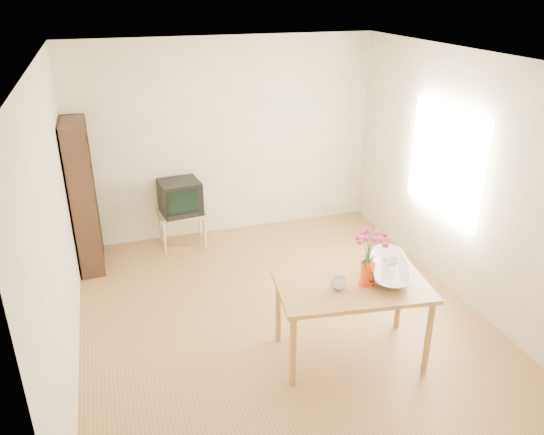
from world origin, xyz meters
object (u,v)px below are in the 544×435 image
object	(u,v)px
mug	(339,283)
television	(180,196)
bowl	(392,249)
pitcher	(367,274)
table	(353,293)

from	to	relation	value
mug	television	world-z (taller)	television
bowl	pitcher	bearing A→B (deg)	-157.62
pitcher	bowl	bearing A→B (deg)	23.59
television	pitcher	bearing A→B (deg)	-72.71
table	bowl	distance (m)	0.54
table	pitcher	xyz separation A→B (m)	(0.12, -0.02, 0.18)
pitcher	mug	xyz separation A→B (m)	(-0.27, 0.01, -0.05)
bowl	television	xyz separation A→B (m)	(-1.52, 2.65, -0.32)
table	television	xyz separation A→B (m)	(-1.11, 2.76, 0.02)
bowl	television	size ratio (longest dim) A/B	0.96
table	television	world-z (taller)	television
table	television	size ratio (longest dim) A/B	2.64
pitcher	bowl	distance (m)	0.35
mug	television	bearing A→B (deg)	-67.27
mug	table	bearing A→B (deg)	-171.99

